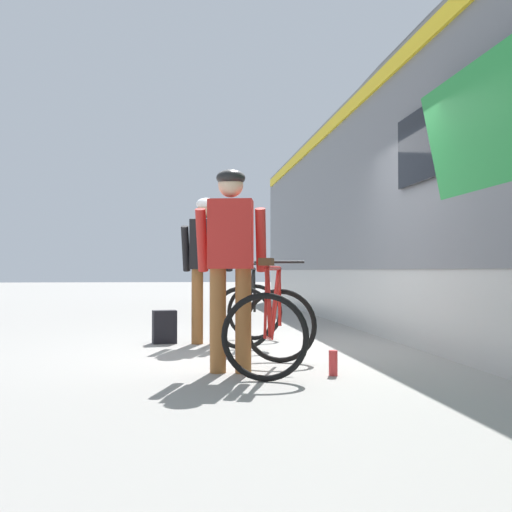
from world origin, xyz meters
The scene contains 8 objects.
ground_plane centered at (0.00, 0.00, 0.00)m, with size 80.00×80.00×0.00m, color gray.
train_car centered at (2.94, 0.50, 1.97)m, with size 3.21×21.30×3.88m.
cyclist_near_in_dark centered at (-0.87, 0.63, 1.05)m, with size 0.65×0.38×1.76m.
cyclist_far_in_red centered at (-0.74, -1.51, 1.05)m, with size 0.65×0.39×1.76m.
bicycle_near_black centered at (-0.37, 0.49, 0.40)m, with size 0.96×1.21×0.99m.
bicycle_far_red centered at (-0.37, -1.48, 0.40)m, with size 0.98×1.22×0.99m.
backpack_on_platform centered at (-1.37, 0.75, 0.20)m, with size 0.28×0.18×0.40m, color black.
water_bottle_near_the_bikes centered at (0.10, -1.76, 0.11)m, with size 0.07×0.07×0.21m, color red.
Camera 1 is at (-1.18, -6.88, 0.89)m, focal length 43.58 mm.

